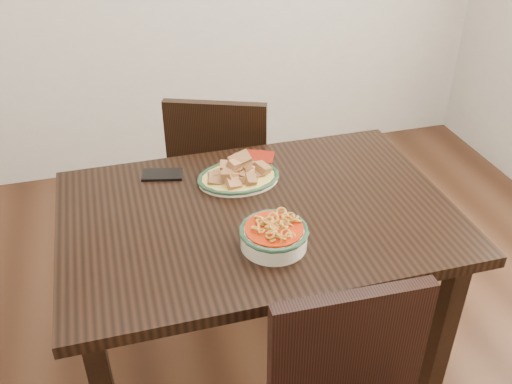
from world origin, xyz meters
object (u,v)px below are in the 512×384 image
object	(u,v)px
dining_table	(258,232)
fish_plate	(238,170)
chair_far	(222,172)
noodle_bowl	(274,234)
smartphone	(163,175)

from	to	relation	value
dining_table	fish_plate	size ratio (longest dim) A/B	4.48
chair_far	fish_plate	world-z (taller)	chair_far
fish_plate	dining_table	bearing A→B (deg)	-85.44
noodle_bowl	smartphone	distance (m)	0.56
dining_table	smartphone	bearing A→B (deg)	131.96
dining_table	fish_plate	xyz separation A→B (m)	(-0.02, 0.20, 0.13)
chair_far	fish_plate	distance (m)	0.56
dining_table	smartphone	xyz separation A→B (m)	(-0.27, 0.30, 0.10)
dining_table	chair_far	distance (m)	0.69
chair_far	smartphone	size ratio (longest dim) A/B	6.14
dining_table	chair_far	bearing A→B (deg)	88.12
fish_plate	smartphone	world-z (taller)	fish_plate
chair_far	smartphone	bearing A→B (deg)	73.12
smartphone	dining_table	bearing A→B (deg)	-34.98
fish_plate	noodle_bowl	xyz separation A→B (m)	(0.01, -0.39, -0.00)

